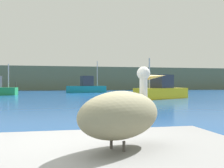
{
  "coord_description": "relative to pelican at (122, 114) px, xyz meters",
  "views": [
    {
      "loc": [
        0.15,
        -3.22,
        1.33
      ],
      "look_at": [
        3.82,
        14.52,
        1.35
      ],
      "focal_mm": 41.71,
      "sensor_mm": 36.0,
      "label": 1
    }
  ],
  "objects": [
    {
      "name": "fishing_boat_yellow",
      "position": [
        8.71,
        19.96,
        -0.25
      ],
      "size": [
        5.9,
        4.3,
        3.65
      ],
      "rotation": [
        0.0,
        0.0,
        3.64
      ],
      "color": "yellow",
      "rests_on": "ground"
    },
    {
      "name": "fishing_boat_teal",
      "position": [
        3.81,
        39.06,
        -0.14
      ],
      "size": [
        6.51,
        3.53,
        5.12
      ],
      "rotation": [
        0.0,
        0.0,
        0.31
      ],
      "color": "teal",
      "rests_on": "ground"
    },
    {
      "name": "pelican",
      "position": [
        0.0,
        0.0,
        0.0
      ],
      "size": [
        1.31,
        1.04,
        0.87
      ],
      "rotation": [
        0.0,
        0.0,
        0.6
      ],
      "color": "gray",
      "rests_on": "pier_dock"
    },
    {
      "name": "hillside_backdrop",
      "position": [
        -0.8,
        61.75,
        1.68
      ],
      "size": [
        140.0,
        10.77,
        5.4
      ],
      "primitive_type": "cube",
      "color": "#5B664C",
      "rests_on": "ground"
    },
    {
      "name": "mooring_buoy",
      "position": [
        1.93,
        13.65,
        -0.71
      ],
      "size": [
        0.62,
        0.62,
        0.62
      ],
      "primitive_type": "sphere",
      "color": "yellow",
      "rests_on": "ground"
    }
  ]
}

